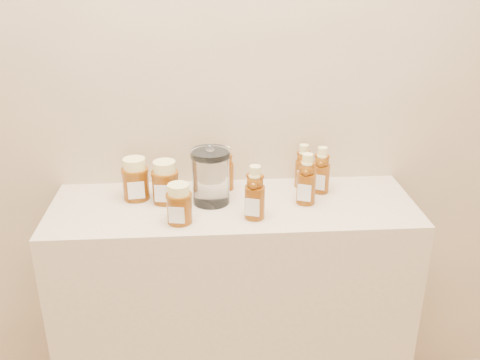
{
  "coord_description": "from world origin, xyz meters",
  "views": [
    {
      "loc": [
        -0.09,
        -0.02,
        1.68
      ],
      "look_at": [
        0.02,
        1.52,
        1.0
      ],
      "focal_mm": 40.0,
      "sensor_mm": 36.0,
      "label": 1
    }
  ],
  "objects_px": {
    "bear_bottle_back_left": "(226,166)",
    "honey_jar_left": "(135,179)",
    "bear_bottle_front_left": "(255,189)",
    "glass_canister": "(211,174)",
    "display_table": "(234,316)"
  },
  "relations": [
    {
      "from": "display_table",
      "to": "honey_jar_left",
      "type": "bearing_deg",
      "value": 167.74
    },
    {
      "from": "display_table",
      "to": "bear_bottle_front_left",
      "type": "relative_size",
      "value": 6.13
    },
    {
      "from": "bear_bottle_back_left",
      "to": "glass_canister",
      "type": "distance_m",
      "value": 0.12
    },
    {
      "from": "bear_bottle_back_left",
      "to": "bear_bottle_front_left",
      "type": "distance_m",
      "value": 0.24
    },
    {
      "from": "bear_bottle_back_left",
      "to": "bear_bottle_front_left",
      "type": "bearing_deg",
      "value": -55.02
    },
    {
      "from": "display_table",
      "to": "bear_bottle_back_left",
      "type": "bearing_deg",
      "value": 98.38
    },
    {
      "from": "bear_bottle_back_left",
      "to": "bear_bottle_front_left",
      "type": "xyz_separation_m",
      "value": [
        0.08,
        -0.22,
        0.01
      ]
    },
    {
      "from": "bear_bottle_back_left",
      "to": "glass_canister",
      "type": "height_order",
      "value": "glass_canister"
    },
    {
      "from": "bear_bottle_front_left",
      "to": "glass_canister",
      "type": "bearing_deg",
      "value": 156.29
    },
    {
      "from": "display_table",
      "to": "honey_jar_left",
      "type": "height_order",
      "value": "honey_jar_left"
    },
    {
      "from": "honey_jar_left",
      "to": "bear_bottle_front_left",
      "type": "bearing_deg",
      "value": -30.49
    },
    {
      "from": "bear_bottle_front_left",
      "to": "bear_bottle_back_left",
      "type": "bearing_deg",
      "value": 128.12
    },
    {
      "from": "bear_bottle_back_left",
      "to": "honey_jar_left",
      "type": "bearing_deg",
      "value": -154.15
    },
    {
      "from": "bear_bottle_back_left",
      "to": "honey_jar_left",
      "type": "distance_m",
      "value": 0.31
    },
    {
      "from": "honey_jar_left",
      "to": "glass_canister",
      "type": "height_order",
      "value": "glass_canister"
    }
  ]
}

